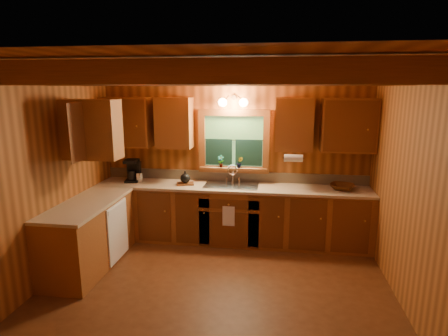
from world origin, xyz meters
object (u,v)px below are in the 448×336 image
(coffee_maker, at_px, (132,170))
(sink, at_px, (231,188))
(wicker_basket, at_px, (342,187))
(cutting_board, at_px, (185,184))

(coffee_maker, bearing_deg, sink, -12.36)
(wicker_basket, bearing_deg, coffee_maker, 179.07)
(cutting_board, bearing_deg, wicker_basket, -15.35)
(coffee_maker, xyz_separation_m, wicker_basket, (3.27, -0.05, -0.13))
(sink, height_order, cutting_board, sink)
(sink, bearing_deg, cutting_board, -176.84)
(coffee_maker, relative_size, wicker_basket, 1.03)
(coffee_maker, height_order, cutting_board, coffee_maker)
(sink, bearing_deg, coffee_maker, 178.18)
(sink, relative_size, wicker_basket, 2.37)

